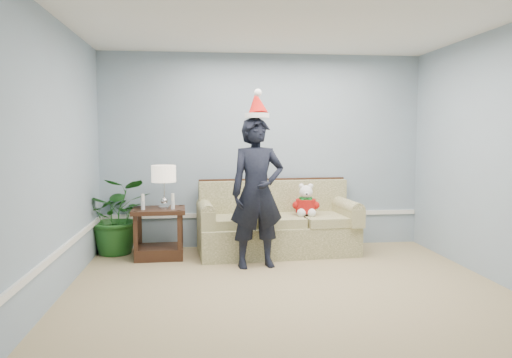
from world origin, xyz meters
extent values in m
cube|color=tan|center=(0.00, 0.00, -0.01)|extent=(4.50, 5.00, 0.02)
cube|color=white|center=(0.00, 0.00, 2.71)|extent=(4.50, 5.00, 0.02)
cube|color=#8395A8|center=(0.00, 2.51, 1.35)|extent=(4.50, 0.02, 2.70)
cube|color=#8395A8|center=(0.00, -2.51, 1.35)|extent=(4.50, 0.02, 2.70)
cube|color=#8395A8|center=(-2.26, 0.00, 1.35)|extent=(0.02, 5.00, 2.70)
cube|color=white|center=(0.00, 2.48, 0.45)|extent=(4.48, 0.03, 0.06)
cube|color=white|center=(-2.23, 0.00, 0.45)|extent=(0.03, 4.98, 0.06)
cube|color=brown|center=(0.13, 2.01, 0.20)|extent=(2.13, 1.04, 0.39)
cube|color=brown|center=(-0.51, 1.96, 0.45)|extent=(0.66, 0.75, 0.12)
cube|color=brown|center=(0.13, 1.96, 0.45)|extent=(0.66, 0.75, 0.12)
cube|color=brown|center=(0.77, 1.96, 0.45)|extent=(0.66, 0.75, 0.12)
cube|color=brown|center=(0.13, 2.34, 0.67)|extent=(2.08, 0.35, 0.55)
cube|color=#311B11|center=(0.13, 2.41, 0.94)|extent=(2.07, 0.22, 0.05)
cube|color=brown|center=(-0.82, 2.01, 0.51)|extent=(0.24, 0.90, 0.24)
cube|color=brown|center=(1.07, 2.01, 0.51)|extent=(0.24, 0.90, 0.24)
cube|color=#3A2315|center=(-1.41, 1.92, 0.61)|extent=(0.69, 0.58, 0.05)
cube|color=#3A2315|center=(-1.41, 1.92, 0.07)|extent=(0.62, 0.52, 0.15)
cube|color=#3A2315|center=(-1.68, 1.71, 0.32)|extent=(0.06, 0.06, 0.64)
cube|color=#3A2315|center=(-1.14, 1.71, 0.32)|extent=(0.06, 0.06, 0.64)
cube|color=#3A2315|center=(-1.68, 2.13, 0.32)|extent=(0.06, 0.06, 0.64)
cube|color=#3A2315|center=(-1.14, 2.13, 0.32)|extent=(0.06, 0.06, 0.64)
cylinder|color=silver|center=(-1.34, 1.91, 0.66)|extent=(0.14, 0.14, 0.03)
sphere|color=silver|center=(-1.34, 1.91, 0.74)|extent=(0.09, 0.09, 0.09)
cylinder|color=silver|center=(-1.34, 1.91, 0.87)|extent=(0.02, 0.02, 0.31)
cylinder|color=beige|center=(-1.34, 1.91, 1.09)|extent=(0.31, 0.31, 0.21)
cylinder|color=silver|center=(-1.59, 1.82, 0.70)|extent=(0.05, 0.05, 0.11)
cylinder|color=white|center=(-1.59, 1.82, 0.80)|extent=(0.04, 0.04, 0.09)
cylinder|color=silver|center=(-1.23, 1.82, 0.70)|extent=(0.05, 0.05, 0.11)
cylinder|color=white|center=(-1.23, 1.82, 0.80)|extent=(0.04, 0.04, 0.09)
imported|color=#1E551D|center=(-1.97, 2.22, 0.51)|extent=(0.94, 0.82, 1.02)
imported|color=black|center=(-0.21, 1.36, 0.89)|extent=(0.71, 0.52, 1.78)
cylinder|color=white|center=(-0.21, 1.36, 1.80)|extent=(0.35, 0.35, 0.06)
cone|color=red|center=(-0.21, 1.39, 1.94)|extent=(0.31, 0.36, 0.34)
sphere|color=white|center=(-0.21, 1.28, 2.06)|extent=(0.09, 0.09, 0.09)
sphere|color=white|center=(0.51, 1.98, 0.64)|extent=(0.25, 0.25, 0.25)
cylinder|color=red|center=(0.51, 1.98, 0.64)|extent=(0.29, 0.29, 0.18)
cylinder|color=#136421|center=(0.51, 1.98, 0.73)|extent=(0.19, 0.19, 0.03)
sphere|color=white|center=(0.44, 1.87, 0.56)|extent=(0.11, 0.11, 0.11)
sphere|color=white|center=(0.58, 1.87, 0.56)|extent=(0.11, 0.11, 0.11)
sphere|color=white|center=(0.51, 1.97, 0.82)|extent=(0.18, 0.18, 0.18)
sphere|color=black|center=(0.51, 1.86, 0.81)|extent=(0.02, 0.02, 0.02)
sphere|color=white|center=(0.45, 1.98, 0.90)|extent=(0.07, 0.07, 0.07)
sphere|color=white|center=(0.57, 1.98, 0.90)|extent=(0.07, 0.07, 0.07)
camera|label=1|loc=(-0.87, -4.47, 1.57)|focal=35.00mm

